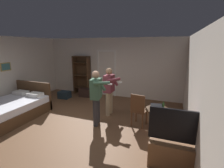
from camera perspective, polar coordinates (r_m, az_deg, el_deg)
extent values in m
plane|color=brown|center=(5.19, -13.55, -13.84)|extent=(7.09, 7.09, 0.00)
cube|color=silver|center=(7.62, -0.22, 5.79)|extent=(6.58, 0.12, 2.66)
cube|color=#B2933F|center=(7.28, -33.08, 5.04)|extent=(0.03, 0.40, 0.30)
cube|color=#3F6F6F|center=(7.27, -33.02, 5.04)|extent=(0.01, 0.34, 0.24)
cube|color=silver|center=(3.95, 27.93, -3.02)|extent=(0.12, 6.68, 2.66)
cube|color=white|center=(7.83, -4.78, 3.69)|extent=(0.08, 0.08, 2.05)
cube|color=white|center=(7.52, 1.10, 3.31)|extent=(0.08, 0.08, 2.05)
cube|color=white|center=(7.56, -1.96, 11.49)|extent=(0.93, 0.08, 0.08)
cube|color=#4C331E|center=(6.37, -31.77, -8.57)|extent=(1.55, 2.09, 0.35)
cube|color=white|center=(6.28, -32.09, -6.15)|extent=(1.49, 2.03, 0.22)
cube|color=#4C331E|center=(6.88, -25.57, -3.38)|extent=(1.55, 0.08, 1.02)
cube|color=white|center=(6.93, -29.17, -2.63)|extent=(0.50, 0.34, 0.12)
cube|color=white|center=(6.44, -25.20, -3.33)|extent=(0.50, 0.34, 0.12)
cube|color=#4C331E|center=(8.27, -12.78, 3.17)|extent=(0.06, 0.32, 1.84)
cube|color=#4C331E|center=(7.88, -8.06, 2.87)|extent=(0.06, 0.32, 1.84)
cube|color=#4C331E|center=(7.96, -10.76, 9.39)|extent=(0.83, 0.32, 0.04)
cube|color=#4C331E|center=(8.20, -9.94, 3.21)|extent=(0.83, 0.02, 1.84)
cube|color=#4C331E|center=(8.20, -10.30, -1.18)|extent=(0.77, 0.32, 0.03)
cube|color=#4C331E|center=(8.07, -10.48, 3.03)|extent=(0.77, 0.32, 0.03)
cube|color=#4C331E|center=(7.99, -10.67, 7.35)|extent=(0.77, 0.32, 0.03)
cube|color=brown|center=(3.69, 21.45, -22.03)|extent=(1.05, 0.40, 0.52)
cube|color=black|center=(3.36, 22.39, -13.40)|extent=(1.10, 0.05, 0.64)
cube|color=#63385F|center=(3.38, 22.38, -13.18)|extent=(1.04, 0.01, 0.58)
cylinder|color=#4C331E|center=(4.67, 15.28, -12.56)|extent=(0.08, 0.08, 0.67)
cylinder|color=#4C331E|center=(4.81, 15.03, -16.00)|extent=(0.38, 0.38, 0.03)
cylinder|color=#4C331E|center=(4.53, 15.55, -8.57)|extent=(0.64, 0.64, 0.03)
cube|color=black|center=(4.52, 15.19, -8.22)|extent=(0.36, 0.28, 0.02)
cube|color=black|center=(4.37, 15.42, -7.43)|extent=(0.35, 0.25, 0.08)
cube|color=#2E3D4C|center=(4.38, 15.42, -7.40)|extent=(0.32, 0.21, 0.06)
cylinder|color=#1B3C19|center=(4.41, 17.37, -7.72)|extent=(0.06, 0.06, 0.20)
cylinder|color=#1B3C19|center=(4.36, 17.49, -6.19)|extent=(0.03, 0.03, 0.05)
cylinder|color=brown|center=(5.13, 11.95, -11.25)|extent=(0.04, 0.04, 0.45)
cylinder|color=brown|center=(5.24, 8.40, -10.56)|extent=(0.04, 0.04, 0.45)
cylinder|color=brown|center=(4.84, 10.55, -12.75)|extent=(0.04, 0.04, 0.45)
cylinder|color=brown|center=(4.96, 6.81, -11.96)|extent=(0.04, 0.04, 0.45)
cube|color=brown|center=(4.94, 9.54, -9.04)|extent=(0.49, 0.49, 0.04)
cube|color=brown|center=(4.70, 8.87, -6.69)|extent=(0.42, 0.12, 0.50)
cylinder|color=#333338|center=(5.09, -5.08, -8.95)|extent=(0.15, 0.15, 0.82)
cylinder|color=#333338|center=(4.88, -5.78, -9.97)|extent=(0.15, 0.15, 0.82)
cube|color=#3F664C|center=(4.76, -5.61, -1.64)|extent=(0.33, 0.46, 0.58)
sphere|color=tan|center=(4.67, -5.72, 3.26)|extent=(0.22, 0.22, 0.22)
cylinder|color=#3F664C|center=(4.93, -3.92, 0.17)|extent=(0.34, 0.15, 0.47)
cylinder|color=#3F664C|center=(4.43, -3.60, 0.28)|extent=(0.47, 0.18, 0.12)
cube|color=white|center=(4.36, -0.73, -0.09)|extent=(0.12, 0.06, 0.04)
cylinder|color=tan|center=(5.75, -0.57, -6.28)|extent=(0.15, 0.15, 0.81)
cylinder|color=tan|center=(5.54, -1.43, -7.05)|extent=(0.15, 0.15, 0.81)
cube|color=brown|center=(5.45, -1.02, 0.19)|extent=(0.26, 0.42, 0.57)
sphere|color=#936B4C|center=(5.37, -1.04, 4.42)|extent=(0.22, 0.22, 0.22)
cylinder|color=brown|center=(5.61, 0.70, 1.65)|extent=(0.32, 0.09, 0.47)
cylinder|color=brown|center=(5.11, 0.43, 1.43)|extent=(0.47, 0.09, 0.19)
cube|color=white|center=(5.03, 2.80, 0.60)|extent=(0.12, 0.04, 0.04)
cube|color=black|center=(7.71, -9.43, -2.95)|extent=(0.55, 0.35, 0.39)
cube|color=#1E2D38|center=(7.71, -16.22, -3.61)|extent=(0.50, 0.40, 0.31)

